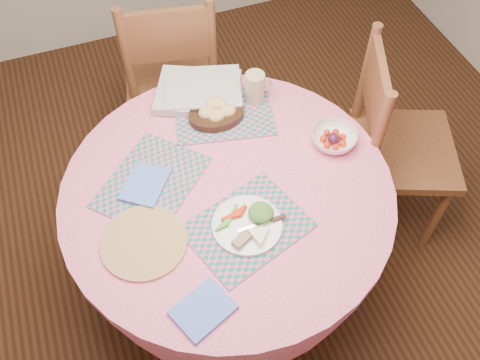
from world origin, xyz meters
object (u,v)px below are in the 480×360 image
object	(u,v)px
chair_right	(393,143)
latte_mug	(255,87)
dinner_plate	(250,224)
bread_bowl	(217,112)
fruit_bowl	(334,139)
wicker_trivet	(144,242)
dining_table	(228,217)
chair_back	(172,70)

from	to	relation	value
chair_right	latte_mug	size ratio (longest dim) A/B	7.45
dinner_plate	latte_mug	world-z (taller)	latte_mug
chair_right	dinner_plate	distance (m)	0.90
bread_bowl	fruit_bowl	size ratio (longest dim) A/B	1.14
wicker_trivet	fruit_bowl	xyz separation A→B (m)	(0.81, 0.18, 0.02)
dining_table	fruit_bowl	world-z (taller)	fruit_bowl
dinner_plate	fruit_bowl	world-z (taller)	dinner_plate
dining_table	chair_back	world-z (taller)	chair_back
dining_table	chair_back	size ratio (longest dim) A/B	1.22
latte_mug	fruit_bowl	size ratio (longest dim) A/B	0.68
chair_back	chair_right	bearing A→B (deg)	145.53
chair_back	fruit_bowl	bearing A→B (deg)	127.13
dining_table	dinner_plate	xyz separation A→B (m)	(0.02, -0.19, 0.22)
fruit_bowl	dinner_plate	bearing A→B (deg)	-150.76
chair_back	wicker_trivet	xyz separation A→B (m)	(-0.38, -1.05, 0.23)
bread_bowl	wicker_trivet	bearing A→B (deg)	-132.29
dinner_plate	bread_bowl	world-z (taller)	bread_bowl
chair_right	wicker_trivet	size ratio (longest dim) A/B	3.40
chair_back	wicker_trivet	distance (m)	1.14
wicker_trivet	dinner_plate	bearing A→B (deg)	-10.94
chair_back	bread_bowl	bearing A→B (deg)	105.32
bread_bowl	latte_mug	distance (m)	0.19
bread_bowl	chair_right	bearing A→B (deg)	-16.63
dining_table	wicker_trivet	distance (m)	0.42
chair_back	bread_bowl	world-z (taller)	chair_back
chair_back	latte_mug	xyz separation A→B (m)	(0.23, -0.54, 0.29)
bread_bowl	chair_back	bearing A→B (deg)	94.31
chair_right	dinner_plate	xyz separation A→B (m)	(-0.81, -0.31, 0.24)
bread_bowl	fruit_bowl	bearing A→B (deg)	-36.88
dining_table	dinner_plate	distance (m)	0.29
dinner_plate	bread_bowl	size ratio (longest dim) A/B	1.10
wicker_trivet	bread_bowl	xyz separation A→B (m)	(0.42, 0.47, 0.03)
chair_right	fruit_bowl	size ratio (longest dim) A/B	5.04
chair_right	bread_bowl	xyz separation A→B (m)	(-0.75, 0.22, 0.25)
bread_bowl	fruit_bowl	world-z (taller)	bread_bowl
dining_table	dinner_plate	bearing A→B (deg)	-84.76
wicker_trivet	bread_bowl	bearing A→B (deg)	47.71
dining_table	fruit_bowl	size ratio (longest dim) A/B	6.12
latte_mug	fruit_bowl	xyz separation A→B (m)	(0.20, -0.33, -0.05)
chair_right	bread_bowl	world-z (taller)	chair_right
dining_table	chair_right	distance (m)	0.84
wicker_trivet	fruit_bowl	distance (m)	0.83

